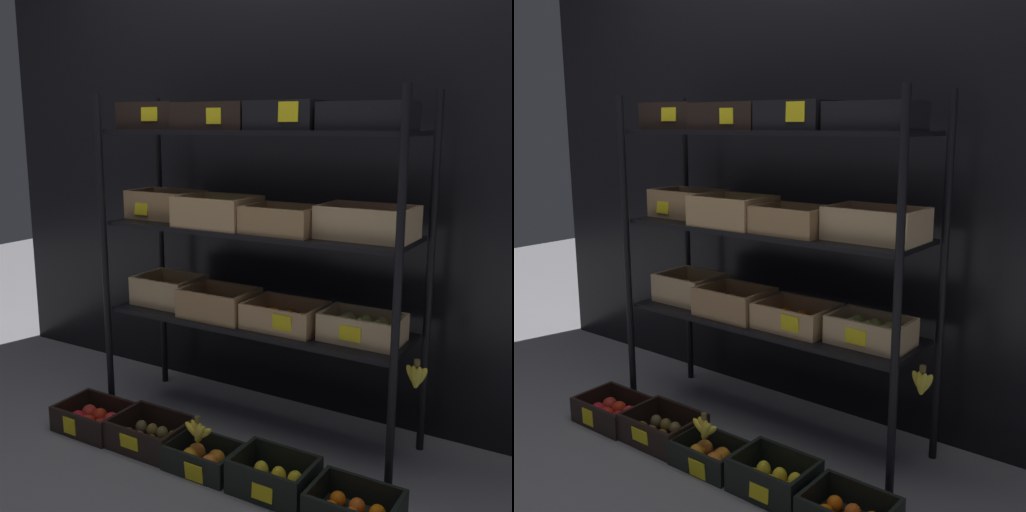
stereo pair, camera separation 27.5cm
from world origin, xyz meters
The scene contains 9 objects.
ground_plane centered at (0.00, 0.00, 0.00)m, with size 10.00×10.00×0.00m, color gray.
storefront_wall centered at (0.00, 0.41, 1.19)m, with size 3.84×0.12×2.38m, color black.
display_rack centered at (0.00, -0.01, 0.96)m, with size 1.54×0.45×1.53m.
crate_ground_apple_red centered at (-0.64, -0.40, 0.05)m, with size 0.33×0.25×0.12m.
crate_ground_kiwi centered at (-0.31, -0.39, 0.05)m, with size 0.34×0.26×0.13m.
crate_ground_orange centered at (0.00, -0.42, 0.05)m, with size 0.30×0.22×0.11m.
crate_ground_lemon centered at (0.33, -0.41, 0.05)m, with size 0.32×0.23×0.14m.
crate_ground_tangerine centered at (0.67, -0.42, 0.04)m, with size 0.32×0.23×0.12m.
banana_bunch_loose centered at (-0.03, -0.42, 0.16)m, with size 0.15×0.05×0.12m.
Camera 1 is at (1.39, -2.30, 1.40)m, focal length 43.48 mm.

